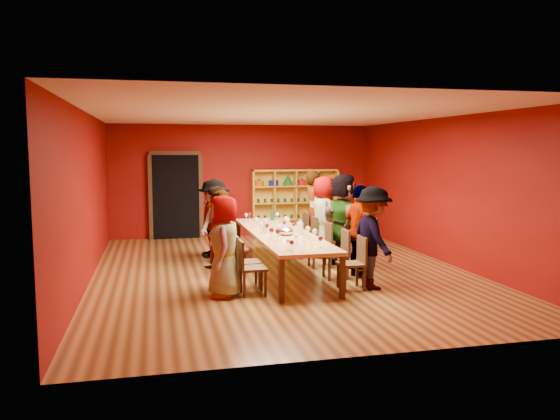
{
  "coord_description": "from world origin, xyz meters",
  "views": [
    {
      "loc": [
        -2.35,
        -10.1,
        2.32
      ],
      "look_at": [
        0.06,
        0.3,
        1.15
      ],
      "focal_mm": 35.0,
      "sensor_mm": 36.0,
      "label": 1
    }
  ],
  "objects_px": {
    "wine_bottle": "(272,215)",
    "person_left_4": "(210,223)",
    "person_right_1": "(360,231)",
    "spittoon_bowl": "(286,231)",
    "chair_person_right_2": "(323,242)",
    "person_right_2": "(344,220)",
    "person_left_0": "(224,246)",
    "person_right_3": "(324,217)",
    "chair_person_left_3": "(226,238)",
    "person_right_0": "(373,238)",
    "chair_person_left_1": "(243,259)",
    "person_left_2": "(218,230)",
    "chair_person_right_4": "(301,230)",
    "person_right_4": "(314,211)",
    "tasting_table": "(281,235)",
    "chair_person_right_3": "(309,235)",
    "chair_person_right_1": "(340,251)",
    "chair_person_left_2": "(233,246)",
    "person_left_1": "(219,240)",
    "chair_person_left_0": "(248,265)",
    "chair_person_left_4": "(223,234)",
    "chair_person_right_0": "(356,260)",
    "shelving_unit": "(295,199)",
    "person_left_3": "(214,221)"
  },
  "relations": [
    {
      "from": "chair_person_left_2",
      "to": "spittoon_bowl",
      "type": "xyz_separation_m",
      "value": [
        0.94,
        -0.45,
        0.32
      ]
    },
    {
      "from": "person_left_4",
      "to": "person_right_3",
      "type": "relative_size",
      "value": 0.85
    },
    {
      "from": "person_right_0",
      "to": "person_right_1",
      "type": "xyz_separation_m",
      "value": [
        0.08,
        0.81,
        -0.02
      ]
    },
    {
      "from": "chair_person_left_0",
      "to": "chair_person_right_3",
      "type": "relative_size",
      "value": 1.0
    },
    {
      "from": "chair_person_left_3",
      "to": "person_right_1",
      "type": "distance_m",
      "value": 2.95
    },
    {
      "from": "chair_person_left_1",
      "to": "chair_person_right_4",
      "type": "bearing_deg",
      "value": 58.35
    },
    {
      "from": "person_right_0",
      "to": "tasting_table",
      "type": "bearing_deg",
      "value": 33.01
    },
    {
      "from": "chair_person_left_4",
      "to": "wine_bottle",
      "type": "relative_size",
      "value": 2.55
    },
    {
      "from": "person_left_2",
      "to": "person_right_1",
      "type": "relative_size",
      "value": 0.98
    },
    {
      "from": "person_right_1",
      "to": "person_right_4",
      "type": "height_order",
      "value": "person_right_4"
    },
    {
      "from": "chair_person_left_2",
      "to": "person_right_1",
      "type": "xyz_separation_m",
      "value": [
        2.21,
        -0.95,
        0.35
      ]
    },
    {
      "from": "chair_person_left_3",
      "to": "person_right_4",
      "type": "distance_m",
      "value": 2.3
    },
    {
      "from": "chair_person_left_2",
      "to": "chair_person_right_1",
      "type": "distance_m",
      "value": 2.06
    },
    {
      "from": "shelving_unit",
      "to": "chair_person_right_4",
      "type": "xyz_separation_m",
      "value": [
        -0.49,
        -2.48,
        -0.49
      ]
    },
    {
      "from": "person_left_1",
      "to": "person_right_4",
      "type": "height_order",
      "value": "person_right_4"
    },
    {
      "from": "chair_person_right_2",
      "to": "chair_person_right_4",
      "type": "bearing_deg",
      "value": 90.0
    },
    {
      "from": "tasting_table",
      "to": "chair_person_right_4",
      "type": "bearing_deg",
      "value": 63.67
    },
    {
      "from": "chair_person_right_2",
      "to": "person_right_2",
      "type": "xyz_separation_m",
      "value": [
        0.42,
        0.0,
        0.44
      ]
    },
    {
      "from": "person_right_1",
      "to": "chair_person_right_4",
      "type": "bearing_deg",
      "value": -3.69
    },
    {
      "from": "person_left_4",
      "to": "spittoon_bowl",
      "type": "relative_size",
      "value": 5.06
    },
    {
      "from": "chair_person_right_3",
      "to": "chair_person_right_1",
      "type": "bearing_deg",
      "value": -90.0
    },
    {
      "from": "chair_person_right_1",
      "to": "person_right_4",
      "type": "distance_m",
      "value": 2.73
    },
    {
      "from": "wine_bottle",
      "to": "person_left_4",
      "type": "bearing_deg",
      "value": -177.08
    },
    {
      "from": "chair_person_right_2",
      "to": "chair_person_right_3",
      "type": "xyz_separation_m",
      "value": [
        0.0,
        1.0,
        0.0
      ]
    },
    {
      "from": "person_left_2",
      "to": "chair_person_left_3",
      "type": "relative_size",
      "value": 1.85
    },
    {
      "from": "chair_person_left_2",
      "to": "chair_person_right_2",
      "type": "xyz_separation_m",
      "value": [
        1.82,
        0.03,
        0.0
      ]
    },
    {
      "from": "chair_person_right_3",
      "to": "chair_person_right_0",
      "type": "bearing_deg",
      "value": -90.0
    },
    {
      "from": "tasting_table",
      "to": "shelving_unit",
      "type": "xyz_separation_m",
      "value": [
        1.4,
        4.32,
        0.28
      ]
    },
    {
      "from": "person_left_3",
      "to": "person_right_3",
      "type": "bearing_deg",
      "value": 96.88
    },
    {
      "from": "chair_person_left_2",
      "to": "person_left_4",
      "type": "xyz_separation_m",
      "value": [
        -0.27,
        1.6,
        0.26
      ]
    },
    {
      "from": "person_left_2",
      "to": "chair_person_left_4",
      "type": "xyz_separation_m",
      "value": [
        0.29,
        1.6,
        -0.33
      ]
    },
    {
      "from": "chair_person_left_3",
      "to": "person_left_1",
      "type": "bearing_deg",
      "value": -100.27
    },
    {
      "from": "chair_person_left_3",
      "to": "person_right_0",
      "type": "relative_size",
      "value": 0.52
    },
    {
      "from": "person_right_2",
      "to": "person_right_3",
      "type": "xyz_separation_m",
      "value": [
        -0.1,
        1.0,
        -0.05
      ]
    },
    {
      "from": "chair_person_left_1",
      "to": "person_right_2",
      "type": "bearing_deg",
      "value": 29.35
    },
    {
      "from": "chair_person_left_2",
      "to": "chair_person_right_3",
      "type": "bearing_deg",
      "value": 29.48
    },
    {
      "from": "person_left_0",
      "to": "person_right_1",
      "type": "xyz_separation_m",
      "value": [
        2.59,
        0.77,
        0.04
      ]
    },
    {
      "from": "chair_person_left_2",
      "to": "chair_person_right_4",
      "type": "xyz_separation_m",
      "value": [
        1.82,
        1.72,
        0.0
      ]
    },
    {
      "from": "tasting_table",
      "to": "person_right_2",
      "type": "bearing_deg",
      "value": 6.18
    },
    {
      "from": "person_right_4",
      "to": "spittoon_bowl",
      "type": "bearing_deg",
      "value": 152.59
    },
    {
      "from": "chair_person_right_2",
      "to": "wine_bottle",
      "type": "xyz_separation_m",
      "value": [
        -0.68,
        1.65,
        0.39
      ]
    },
    {
      "from": "person_right_0",
      "to": "chair_person_right_2",
      "type": "relative_size",
      "value": 1.94
    },
    {
      "from": "chair_person_right_3",
      "to": "person_right_0",
      "type": "bearing_deg",
      "value": -83.81
    },
    {
      "from": "chair_person_right_4",
      "to": "person_left_4",
      "type": "bearing_deg",
      "value": -176.7
    },
    {
      "from": "chair_person_left_1",
      "to": "person_left_2",
      "type": "xyz_separation_m",
      "value": [
        -0.29,
        1.23,
        0.33
      ]
    },
    {
      "from": "chair_person_left_0",
      "to": "chair_person_left_4",
      "type": "xyz_separation_m",
      "value": [
        0.0,
        3.32,
        0.0
      ]
    },
    {
      "from": "chair_person_left_0",
      "to": "chair_person_right_4",
      "type": "bearing_deg",
      "value": 62.14
    },
    {
      "from": "chair_person_left_1",
      "to": "person_right_0",
      "type": "xyz_separation_m",
      "value": [
        2.12,
        -0.53,
        0.37
      ]
    },
    {
      "from": "person_right_1",
      "to": "spittoon_bowl",
      "type": "relative_size",
      "value": 5.7
    },
    {
      "from": "person_left_4",
      "to": "chair_person_right_3",
      "type": "height_order",
      "value": "person_left_4"
    }
  ]
}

